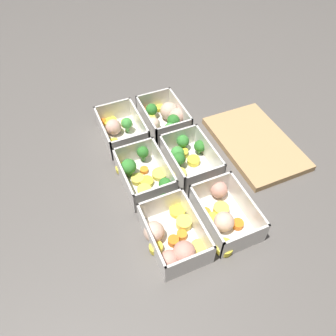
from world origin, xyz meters
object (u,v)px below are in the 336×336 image
at_px(container_near_left, 120,130).
at_px(container_far_right, 224,214).
at_px(container_far_left, 165,117).
at_px(container_near_center, 144,175).
at_px(container_near_right, 173,239).
at_px(container_far_center, 187,157).

bearing_deg(container_near_left, container_far_right, 19.75).
height_order(container_near_left, container_far_right, same).
relative_size(container_near_left, container_far_left, 1.00).
bearing_deg(container_near_center, container_far_right, 34.98).
distance_m(container_near_center, container_near_right, 0.19).
bearing_deg(container_far_right, container_far_left, 178.74).
bearing_deg(container_near_right, container_near_left, 179.70).
height_order(container_near_left, container_far_center, same).
bearing_deg(container_far_left, container_far_right, -1.26).
bearing_deg(container_far_center, container_far_right, 0.02).
distance_m(container_far_left, container_far_right, 0.36).
xyz_separation_m(container_near_left, container_near_center, (0.18, 0.00, 0.00)).
xyz_separation_m(container_near_center, container_far_center, (-0.01, 0.12, 0.00)).
distance_m(container_near_right, container_far_center, 0.24).
xyz_separation_m(container_near_right, container_far_center, (-0.20, 0.13, 0.00)).
bearing_deg(container_far_center, container_near_center, -84.56).
bearing_deg(container_far_center, container_near_right, -32.80).
xyz_separation_m(container_near_center, container_far_left, (-0.18, 0.13, 0.00)).
relative_size(container_far_left, container_far_right, 0.92).
relative_size(container_near_center, container_far_center, 1.02).
relative_size(container_near_left, container_near_right, 1.01).
height_order(container_far_center, container_far_right, same).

